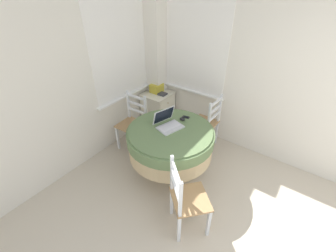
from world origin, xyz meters
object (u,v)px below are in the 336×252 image
Objects in this scene: round_dining_table at (170,140)px; storage_box at (157,88)px; computer_mouse at (182,119)px; dining_chair_near_back_window at (133,123)px; dining_chair_near_right_window at (206,123)px; dining_chair_camera_near at (186,199)px; corner_cabinet at (158,109)px; laptop at (168,123)px; book_on_cabinet at (162,94)px; cell_phone at (186,117)px.

storage_box is at bearing 46.01° from round_dining_table.
dining_chair_near_back_window is (-0.13, 0.85, -0.34)m from computer_mouse.
dining_chair_near_right_window and dining_chair_camera_near have the same top height.
corner_cabinet is (0.77, 0.10, -0.12)m from dining_chair_near_back_window.
laptop reaches higher than dining_chair_near_back_window.
dining_chair_near_back_window and dining_chair_near_right_window have the same top height.
cell_phone is at bearing -122.76° from book_on_cabinet.
dining_chair_camera_near reaches higher than computer_mouse.
dining_chair_camera_near is (-0.63, -0.71, -0.37)m from laptop.
dining_chair_camera_near is 2.19m from corner_cabinet.
cell_phone is at bearing -119.98° from corner_cabinet.
dining_chair_camera_near is 4.40× the size of storage_box.
storage_box is 0.15m from book_on_cabinet.
dining_chair_near_right_window is 1.42× the size of corner_cabinet.
dining_chair_near_right_window is at bearing -6.60° from round_dining_table.
storage_box is at bearing 55.65° from computer_mouse.
laptop is 0.25m from computer_mouse.
cell_phone is 1.16m from storage_box.
storage_box is 1.18× the size of book_on_cabinet.
book_on_cabinet is (-0.03, -0.14, -0.06)m from storage_box.
corner_cabinet is at bearing 7.11° from dining_chair_near_back_window.
computer_mouse is at bearing 169.97° from dining_chair_near_right_window.
dining_chair_near_back_window is 0.81m from book_on_cabinet.
dining_chair_camera_near is at bearing -159.76° from dining_chair_near_right_window.
cell_phone is (0.38, 0.00, 0.18)m from round_dining_table.
laptop is 1.31m from storage_box.
dining_chair_camera_near is (-0.58, -0.63, -0.14)m from round_dining_table.
storage_box reaches higher than corner_cabinet.
dining_chair_camera_near is at bearing -143.93° from computer_mouse.
storage_box is (0.11, 1.10, 0.28)m from dining_chair_near_right_window.
laptop is 1.33m from corner_cabinet.
laptop is at bearing 167.65° from dining_chair_near_right_window.
laptop reaches higher than storage_box.
book_on_cabinet is at bearing 57.24° from cell_phone.
laptop is at bearing 167.40° from cell_phone.
corner_cabinet is (0.07, 1.05, -0.12)m from dining_chair_near_right_window.
dining_chair_near_right_window reaches higher than round_dining_table.
book_on_cabinet is at bearing 52.95° from computer_mouse.
dining_chair_camera_near reaches higher than book_on_cabinet.
dining_chair_camera_near reaches higher than round_dining_table.
storage_box is (0.81, 0.15, 0.28)m from dining_chair_near_back_window.
computer_mouse is at bearing 0.41° from round_dining_table.
computer_mouse is 0.12× the size of corner_cabinet.
round_dining_table is 1.24× the size of dining_chair_near_right_window.
laptop is at bearing 162.21° from computer_mouse.
laptop reaches higher than cell_phone.
round_dining_table is 14.07× the size of computer_mouse.
dining_chair_camera_near is 1.42× the size of corner_cabinet.
cell_phone is 0.58m from dining_chair_near_right_window.
dining_chair_near_right_window is 4.40× the size of storage_box.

